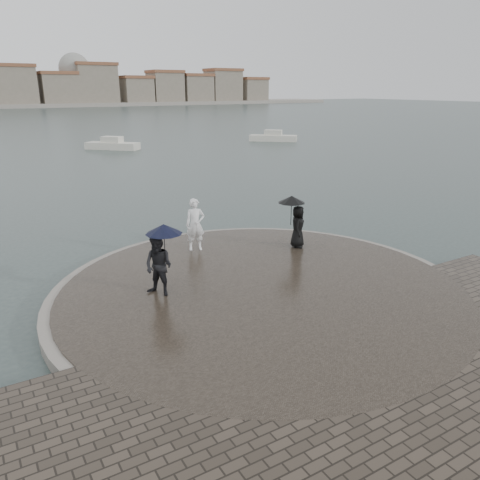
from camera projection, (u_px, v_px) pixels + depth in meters
ground at (342, 350)px, 11.24m from camera, size 400.00×400.00×0.00m
kerb_ring at (262, 292)px, 14.04m from camera, size 12.50×12.50×0.32m
quay_tip at (262, 292)px, 14.04m from camera, size 11.90×11.90×0.36m
statue at (195, 225)px, 16.86m from camera, size 0.80×0.64×1.90m
visitor_left at (160, 257)px, 13.13m from camera, size 1.29×1.16×2.04m
visitor_right at (296, 218)px, 17.11m from camera, size 1.18×1.05×1.95m
boats at (64, 144)px, 49.22m from camera, size 46.15×28.96×1.50m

